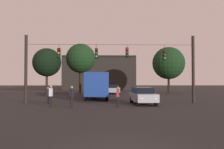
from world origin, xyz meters
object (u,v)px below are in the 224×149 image
object	(u,v)px
pedestrian_crossing_center	(48,94)
tree_right_far	(169,63)
tree_behind_building	(47,62)
car_near_right	(143,95)
pedestrian_crossing_left	(51,95)
pedestrian_near_bus	(118,96)
city_bus	(97,83)
pedestrian_crossing_right	(72,95)
tree_left_silhouette	(81,59)
car_far_left	(115,89)

from	to	relation	value
pedestrian_crossing_center	tree_right_far	distance (m)	25.46
pedestrian_crossing_center	tree_behind_building	world-z (taller)	tree_behind_building
car_near_right	tree_behind_building	bearing A→B (deg)	123.96
pedestrian_crossing_left	pedestrian_near_bus	bearing A→B (deg)	-2.82
city_bus	car_near_right	bearing A→B (deg)	-60.87
city_bus	pedestrian_crossing_center	distance (m)	8.51
pedestrian_crossing_right	tree_left_silhouette	size ratio (longest dim) A/B	0.20
car_near_right	car_far_left	size ratio (longest dim) A/B	1.00
car_far_left	tree_behind_building	size ratio (longest dim) A/B	0.58
car_far_left	tree_left_silhouette	size ratio (longest dim) A/B	0.52
city_bus	pedestrian_crossing_right	world-z (taller)	city_bus
car_far_left	tree_left_silhouette	world-z (taller)	tree_left_silhouette
pedestrian_crossing_right	car_far_left	bearing A→B (deg)	78.51
car_near_right	car_far_left	bearing A→B (deg)	96.11
pedestrian_crossing_center	tree_behind_building	xyz separation A→B (m)	(-4.74, 19.24, 4.40)
city_bus	tree_left_silhouette	bearing A→B (deg)	105.19
pedestrian_crossing_left	car_near_right	bearing A→B (deg)	14.43
pedestrian_crossing_right	tree_behind_building	bearing A→B (deg)	108.04
pedestrian_crossing_right	pedestrian_crossing_center	bearing A→B (deg)	127.60
city_bus	pedestrian_crossing_center	size ratio (longest dim) A/B	7.16
city_bus	tree_right_far	xyz separation A→B (m)	(12.00, 11.83, 3.32)
city_bus	pedestrian_crossing_center	xyz separation A→B (m)	(-4.20, -7.33, -1.00)
car_far_left	tree_right_far	distance (m)	10.65
car_near_right	tree_behind_building	distance (m)	24.38
car_far_left	pedestrian_crossing_center	bearing A→B (deg)	-111.85
city_bus	pedestrian_crossing_left	bearing A→B (deg)	-108.60
car_far_left	tree_left_silhouette	bearing A→B (deg)	160.26
car_far_left	pedestrian_crossing_right	world-z (taller)	pedestrian_crossing_right
car_near_right	pedestrian_near_bus	xyz separation A→B (m)	(-2.37, -2.27, 0.13)
pedestrian_crossing_right	pedestrian_near_bus	world-z (taller)	pedestrian_crossing_right
city_bus	pedestrian_crossing_left	distance (m)	10.56
pedestrian_crossing_center	car_near_right	bearing A→B (deg)	-4.22
city_bus	tree_right_far	world-z (taller)	tree_right_far
pedestrian_crossing_left	tree_right_far	xyz separation A→B (m)	(15.36, 21.80, 4.18)
city_bus	tree_right_far	bearing A→B (deg)	44.58
city_bus	car_far_left	size ratio (longest dim) A/B	2.50
car_far_left	city_bus	bearing A→B (deg)	-105.02
car_near_right	car_far_left	xyz separation A→B (m)	(-1.88, 17.52, 0.00)
car_far_left	tree_behind_building	bearing A→B (deg)	168.40
tree_right_far	pedestrian_crossing_right	bearing A→B (deg)	-120.99
pedestrian_crossing_center	tree_left_silhouette	world-z (taller)	tree_left_silhouette
pedestrian_crossing_center	tree_right_far	bearing A→B (deg)	49.76
city_bus	car_near_right	xyz separation A→B (m)	(4.44, -7.96, -1.07)
car_far_left	pedestrian_crossing_right	distance (m)	20.72
pedestrian_crossing_center	tree_left_silhouette	xyz separation A→B (m)	(1.06, 18.93, 5.06)
pedestrian_crossing_left	tree_left_silhouette	size ratio (longest dim) A/B	0.21
pedestrian_crossing_right	tree_behind_building	size ratio (longest dim) A/B	0.22
pedestrian_near_bus	tree_behind_building	size ratio (longest dim) A/B	0.21
tree_left_silhouette	pedestrian_crossing_right	bearing A→B (deg)	-85.95
tree_behind_building	pedestrian_near_bus	bearing A→B (deg)	-63.56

